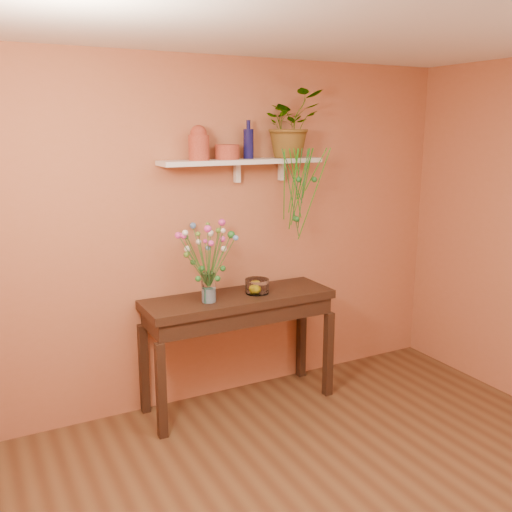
# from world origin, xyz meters

# --- Properties ---
(room) EXTENTS (4.04, 4.04, 2.70)m
(room) POSITION_xyz_m (0.00, 0.00, 1.35)
(room) COLOR brown
(room) RESTS_ON ground
(sideboard) EXTENTS (1.49, 0.48, 0.91)m
(sideboard) POSITION_xyz_m (-0.05, 1.74, 0.77)
(sideboard) COLOR #342015
(sideboard) RESTS_ON ground
(wall_shelf) EXTENTS (1.30, 0.24, 0.19)m
(wall_shelf) POSITION_xyz_m (0.06, 1.87, 1.92)
(wall_shelf) COLOR white
(wall_shelf) RESTS_ON room
(terracotta_jug) EXTENTS (0.20, 0.20, 0.25)m
(terracotta_jug) POSITION_xyz_m (-0.31, 1.86, 2.06)
(terracotta_jug) COLOR #A84532
(terracotta_jug) RESTS_ON wall_shelf
(terracotta_pot) EXTENTS (0.19, 0.19, 0.11)m
(terracotta_pot) POSITION_xyz_m (-0.07, 1.87, 1.99)
(terracotta_pot) COLOR #A84532
(terracotta_pot) RESTS_ON wall_shelf
(blue_bottle) EXTENTS (0.10, 0.10, 0.29)m
(blue_bottle) POSITION_xyz_m (0.12, 1.90, 2.06)
(blue_bottle) COLOR #111045
(blue_bottle) RESTS_ON wall_shelf
(spider_plant) EXTENTS (0.50, 0.44, 0.52)m
(spider_plant) POSITION_xyz_m (0.48, 1.88, 2.20)
(spider_plant) COLOR #226425
(spider_plant) RESTS_ON wall_shelf
(plant_fronds) EXTENTS (0.45, 0.30, 0.74)m
(plant_fronds) POSITION_xyz_m (0.49, 1.74, 1.68)
(plant_fronds) COLOR #226425
(plant_fronds) RESTS_ON wall_shelf
(glass_vase) EXTENTS (0.11, 0.11, 0.22)m
(glass_vase) POSITION_xyz_m (-0.32, 1.69, 1.00)
(glass_vase) COLOR white
(glass_vase) RESTS_ON sideboard
(bouquet) EXTENTS (0.44, 0.58, 0.48)m
(bouquet) POSITION_xyz_m (-0.33, 1.70, 1.33)
(bouquet) COLOR #386B28
(bouquet) RESTS_ON glass_vase
(glass_bowl) EXTENTS (0.19, 0.19, 0.11)m
(glass_bowl) POSITION_xyz_m (0.10, 1.73, 0.96)
(glass_bowl) COLOR white
(glass_bowl) RESTS_ON sideboard
(lemon) EXTENTS (0.07, 0.07, 0.07)m
(lemon) POSITION_xyz_m (0.08, 1.72, 0.95)
(lemon) COLOR yellow
(lemon) RESTS_ON glass_bowl
(carton) EXTENTS (0.06, 0.05, 0.12)m
(carton) POSITION_xyz_m (-0.34, 1.68, 0.96)
(carton) COLOR teal
(carton) RESTS_ON sideboard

